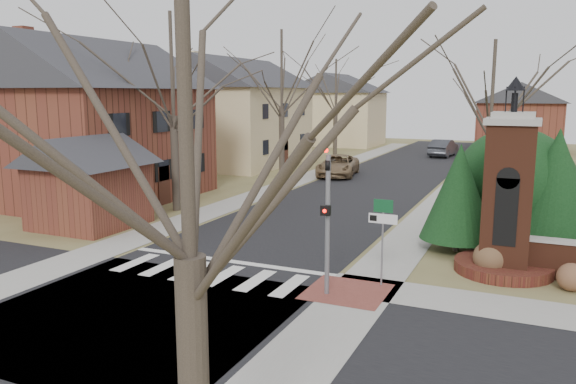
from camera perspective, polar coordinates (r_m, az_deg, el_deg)
The scene contains 28 objects.
ground at distance 18.47m, azimuth -9.49°, elevation -8.90°, with size 120.00×120.00×0.00m, color brown.
main_street at distance 38.26m, azimuth 8.94°, elevation 0.95°, with size 8.00×70.00×0.01m, color black.
cross_street at distance 16.22m, azimuth -15.46°, elevation -11.84°, with size 120.00×8.00×0.01m, color black.
crosswalk_zone at distance 19.11m, azimuth -8.16°, elevation -8.19°, with size 8.00×2.20×0.02m, color silver.
stop_bar at distance 20.33m, azimuth -5.90°, elevation -7.02°, with size 8.00×0.35×0.02m, color silver.
sidewalk_right_main at distance 37.27m, azimuth 16.67°, elevation 0.42°, with size 2.00×60.00×0.02m, color gray.
sidewalk_left at distance 39.90m, azimuth 1.72°, elevation 1.44°, with size 2.00×60.00×0.02m, color gray.
curb_apron at distance 17.33m, azimuth 5.99°, elevation -10.05°, with size 2.40×2.40×0.02m, color brown.
traffic_signal_pole at distance 16.39m, azimuth 4.03°, elevation -1.83°, with size 0.28×0.41×4.50m.
sign_post at distance 17.48m, azimuth 9.59°, elevation -3.34°, with size 0.90×0.07×2.75m.
brick_gate_monument at distance 19.88m, azimuth 21.37°, elevation -1.64°, with size 3.20×3.20×6.47m.
house_brick_left at distance 33.48m, azimuth -19.02°, elevation 7.27°, with size 9.80×11.80×9.42m.
house_stucco_left at distance 47.61m, azimuth -5.31°, elevation 8.33°, with size 9.80×12.80×9.28m.
garage_left at distance 26.63m, azimuth -19.67°, elevation 1.42°, with size 4.80×4.80×4.29m.
house_distant_left at distance 66.21m, azimuth 4.87°, elevation 8.50°, with size 10.80×8.80×8.53m.
house_distant_right at distance 62.58m, azimuth 22.57°, elevation 7.14°, with size 8.80×8.80×7.30m.
evergreen_near at distance 21.97m, azimuth 16.98°, elevation 0.02°, with size 2.80×2.80×4.10m.
evergreen_mid at distance 22.97m, azimuth 25.58°, elevation 0.65°, with size 3.40×3.40×4.70m.
evergreen_mass at distance 24.29m, azimuth 21.95°, elevation 0.89°, with size 4.80×4.80×4.80m, color black.
bare_tree_0 at distance 28.93m, azimuth -11.76°, elevation 13.27°, with size 8.05×8.05×11.15m.
bare_tree_1 at distance 40.23m, azimuth -0.66°, elevation 12.97°, with size 8.40×8.40×11.64m.
bare_tree_2 at distance 52.45m, azimuth 4.89°, elevation 11.14°, with size 7.35×7.35×10.19m.
bare_tree_3 at distance 30.61m, azimuth 20.14°, elevation 10.80°, with size 7.00×7.00×9.70m.
bare_tree_4 at distance 6.69m, azimuth -10.57°, elevation 13.40°, with size 6.65×6.65×9.21m.
pickup_truck at distance 40.98m, azimuth 5.09°, elevation 2.70°, with size 2.54×5.52×1.53m, color olive.
distant_car at distance 55.58m, azimuth 15.52°, elevation 4.34°, with size 1.73×4.95×1.63m, color #3A3C43.
dry_shrub_left at distance 19.89m, azimuth 19.86°, elevation -6.30°, with size 1.12×1.12×1.12m, color brown.
dry_shrub_right at distance 19.25m, azimuth 26.87°, elevation -7.73°, with size 0.87×0.87×0.87m, color brown.
Camera 1 is at (9.76, -14.51, 5.94)m, focal length 35.00 mm.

